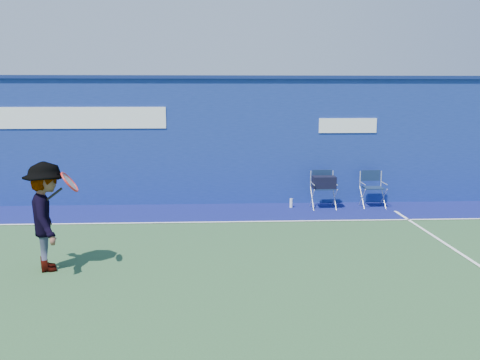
{
  "coord_description": "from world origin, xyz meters",
  "views": [
    {
      "loc": [
        0.4,
        -7.11,
        2.65
      ],
      "look_at": [
        0.88,
        2.6,
        1.0
      ],
      "focal_mm": 38.0,
      "sensor_mm": 36.0,
      "label": 1
    }
  ],
  "objects_px": {
    "directors_chair_right": "(373,196)",
    "tennis_player": "(47,216)",
    "water_bottle": "(291,203)",
    "directors_chair_left": "(323,193)"
  },
  "relations": [
    {
      "from": "directors_chair_left",
      "to": "tennis_player",
      "type": "distance_m",
      "value": 6.43
    },
    {
      "from": "directors_chair_right",
      "to": "directors_chair_left",
      "type": "bearing_deg",
      "value": -175.68
    },
    {
      "from": "directors_chair_right",
      "to": "tennis_player",
      "type": "height_order",
      "value": "tennis_player"
    },
    {
      "from": "directors_chair_left",
      "to": "directors_chair_right",
      "type": "xyz_separation_m",
      "value": [
        1.2,
        0.09,
        -0.1
      ]
    },
    {
      "from": "directors_chair_right",
      "to": "water_bottle",
      "type": "relative_size",
      "value": 3.91
    },
    {
      "from": "water_bottle",
      "to": "tennis_player",
      "type": "height_order",
      "value": "tennis_player"
    },
    {
      "from": "directors_chair_right",
      "to": "tennis_player",
      "type": "bearing_deg",
      "value": -147.23
    },
    {
      "from": "directors_chair_right",
      "to": "water_bottle",
      "type": "xyz_separation_m",
      "value": [
        -1.94,
        0.02,
        -0.16
      ]
    },
    {
      "from": "directors_chair_right",
      "to": "tennis_player",
      "type": "distance_m",
      "value": 7.47
    },
    {
      "from": "water_bottle",
      "to": "tennis_player",
      "type": "bearing_deg",
      "value": -136.87
    }
  ]
}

